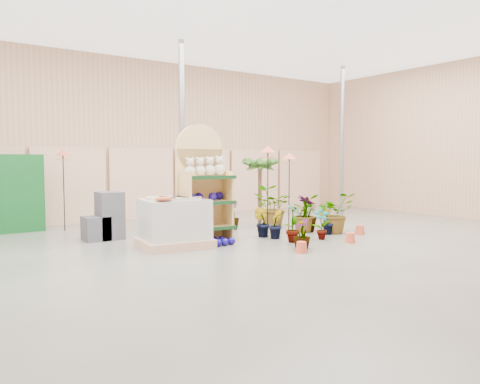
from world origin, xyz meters
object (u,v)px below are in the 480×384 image
object	(u,v)px
bird_table_front	(268,153)
potted_plant_2	(303,213)
display_shelf	(202,189)
pallet_stack	(174,223)

from	to	relation	value
bird_table_front	potted_plant_2	distance (m)	1.84
display_shelf	pallet_stack	world-z (taller)	display_shelf
bird_table_front	potted_plant_2	world-z (taller)	bird_table_front
bird_table_front	pallet_stack	bearing A→B (deg)	175.60
potted_plant_2	bird_table_front	bearing A→B (deg)	-172.17
display_shelf	potted_plant_2	bearing A→B (deg)	4.79
display_shelf	potted_plant_2	xyz separation A→B (m)	(2.64, -0.11, -0.66)
bird_table_front	potted_plant_2	size ratio (longest dim) A/B	2.29
bird_table_front	display_shelf	bearing A→B (deg)	169.25
potted_plant_2	pallet_stack	bearing A→B (deg)	179.95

